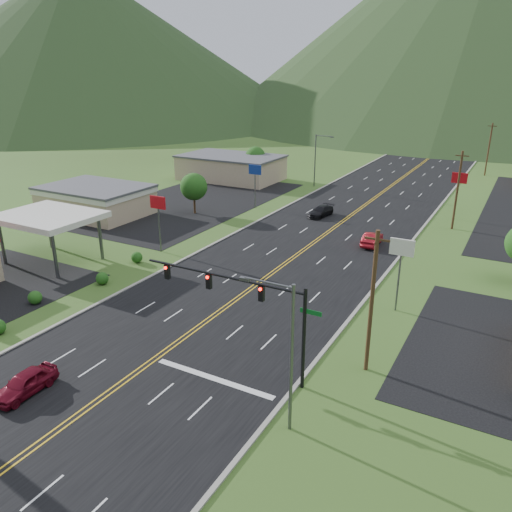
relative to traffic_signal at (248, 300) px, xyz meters
The scene contains 23 objects.
ground 16.32m from the traffic_signal, 114.86° to the right, with size 500.00×500.00×0.00m, color #334C1B.
road 16.32m from the traffic_signal, 114.86° to the right, with size 20.00×460.00×0.04m, color black.
traffic_signal is the anchor object (origin of this frame).
streetlight_east 6.17m from the traffic_signal, 40.39° to the right, with size 3.28×0.25×9.00m.
streetlight_west 58.88m from the traffic_signal, 107.97° to the left, with size 3.28×0.25×9.00m.
gas_canopy 29.59m from the traffic_signal, 164.30° to the left, with size 10.00×8.00×5.30m.
building_west_mid 45.46m from the traffic_signal, 148.05° to the left, with size 14.40×10.40×4.10m.
building_west_far 64.15m from the traffic_signal, 122.56° to the left, with size 18.40×11.40×4.50m.
pole_sign_west_a 26.00m from the traffic_signal, 142.00° to the left, with size 2.00×0.18×6.40m.
pole_sign_west_b 43.17m from the traffic_signal, 118.32° to the left, with size 2.00×0.18×6.40m.
pole_sign_east_a 15.45m from the traffic_signal, 65.05° to the left, with size 2.00×0.18×6.40m.
pole_sign_east_b 46.47m from the traffic_signal, 81.94° to the left, with size 2.00×0.18×6.40m.
tree_west_a 40.80m from the traffic_signal, 130.50° to the left, with size 3.84×3.84×5.82m.
tree_west_b 66.01m from the traffic_signal, 118.49° to the left, with size 3.84×3.84×5.82m.
utility_pole_a 8.08m from the traffic_signal, 29.72° to the left, with size 1.60×0.28×10.00m.
utility_pole_b 41.60m from the traffic_signal, 80.29° to the left, with size 1.60×0.28×10.00m.
utility_pole_c 81.31m from the traffic_signal, 85.05° to the left, with size 1.60×0.28×10.00m.
utility_pole_d 121.21m from the traffic_signal, 86.68° to the left, with size 1.60×0.28×10.00m.
mountain_n 209.43m from the traffic_signal, 91.80° to the left, with size 220.00×220.00×85.00m, color #193618.
mountain_nw 206.68m from the traffic_signal, 139.05° to the left, with size 190.00×190.00×60.00m, color #193618.
car_red_near 14.98m from the traffic_signal, 140.59° to the right, with size 1.71×4.25×1.45m, color maroon.
car_dark_mid 39.79m from the traffic_signal, 104.77° to the left, with size 1.96×4.82×1.40m, color black.
car_red_far 29.91m from the traffic_signal, 90.38° to the left, with size 1.59×4.57×1.51m, color maroon.
Camera 1 is at (21.06, -11.33, 19.22)m, focal length 35.00 mm.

